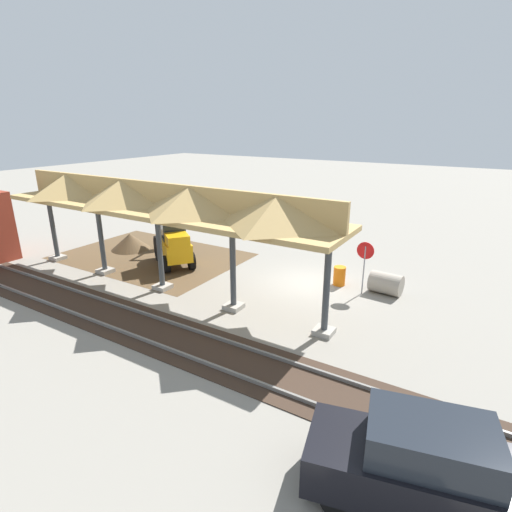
{
  "coord_description": "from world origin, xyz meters",
  "views": [
    {
      "loc": [
        -6.95,
        16.27,
        7.32
      ],
      "look_at": [
        1.85,
        1.83,
        1.6
      ],
      "focal_mm": 28.0,
      "sensor_mm": 36.0,
      "label": 1
    }
  ],
  "objects_px": {
    "concrete_pipe": "(386,283)",
    "traffic_barrel": "(339,276)",
    "stop_sign": "(365,257)",
    "backhoe": "(173,241)",
    "distant_parked_car": "(418,465)"
  },
  "relations": [
    {
      "from": "concrete_pipe",
      "to": "traffic_barrel",
      "type": "xyz_separation_m",
      "value": [
        2.1,
        0.16,
        -0.02
      ]
    },
    {
      "from": "concrete_pipe",
      "to": "traffic_barrel",
      "type": "relative_size",
      "value": 1.6
    },
    {
      "from": "concrete_pipe",
      "to": "stop_sign",
      "type": "bearing_deg",
      "value": 35.09
    },
    {
      "from": "backhoe",
      "to": "distant_parked_car",
      "type": "bearing_deg",
      "value": 149.16
    },
    {
      "from": "stop_sign",
      "to": "backhoe",
      "type": "bearing_deg",
      "value": 7.46
    },
    {
      "from": "backhoe",
      "to": "distant_parked_car",
      "type": "xyz_separation_m",
      "value": [
        -13.95,
        8.33,
        -0.28
      ]
    },
    {
      "from": "stop_sign",
      "to": "concrete_pipe",
      "type": "relative_size",
      "value": 1.67
    },
    {
      "from": "distant_parked_car",
      "to": "traffic_barrel",
      "type": "bearing_deg",
      "value": -62.43
    },
    {
      "from": "stop_sign",
      "to": "traffic_barrel",
      "type": "distance_m",
      "value": 1.84
    },
    {
      "from": "backhoe",
      "to": "distant_parked_car",
      "type": "relative_size",
      "value": 1.07
    },
    {
      "from": "backhoe",
      "to": "traffic_barrel",
      "type": "bearing_deg",
      "value": -168.57
    },
    {
      "from": "stop_sign",
      "to": "traffic_barrel",
      "type": "relative_size",
      "value": 2.68
    },
    {
      "from": "stop_sign",
      "to": "backhoe",
      "type": "height_order",
      "value": "backhoe"
    },
    {
      "from": "stop_sign",
      "to": "backhoe",
      "type": "relative_size",
      "value": 0.5
    },
    {
      "from": "backhoe",
      "to": "traffic_barrel",
      "type": "distance_m",
      "value": 8.9
    }
  ]
}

